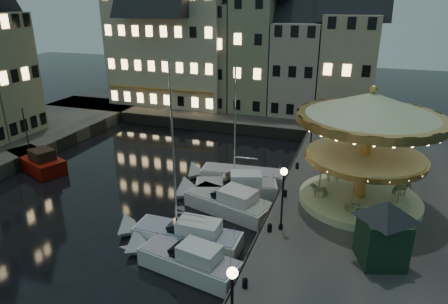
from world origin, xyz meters
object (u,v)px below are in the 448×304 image
at_px(motorboat_e, 231,188).
at_px(red_fishing_boat, 37,162).
at_px(bollard_b, 270,227).
at_px(streetlamp_b, 283,190).
at_px(motorboat_d, 224,202).
at_px(streetlamp_c, 312,127).
at_px(bollard_a, 245,282).
at_px(carousel, 369,128).
at_px(motorboat_f, 236,176).
at_px(bollard_c, 285,193).
at_px(motorboat_c, 181,235).
at_px(streetlamp_a, 232,299).
at_px(ticket_kiosk, 385,221).
at_px(motorboat_b, 183,260).
at_px(bollard_d, 297,165).

height_order(motorboat_e, red_fishing_boat, red_fishing_boat).
bearing_deg(bollard_b, streetlamp_b, 39.81).
xyz_separation_m(bollard_b, motorboat_d, (-4.34, 3.94, -0.96)).
bearing_deg(streetlamp_c, bollard_a, -91.76).
relative_size(streetlamp_b, carousel, 0.43).
xyz_separation_m(bollard_a, motorboat_f, (-5.04, 14.52, -1.07)).
bearing_deg(motorboat_d, red_fishing_boat, 174.98).
bearing_deg(streetlamp_b, bollard_b, -140.19).
bearing_deg(bollard_c, motorboat_e, 163.30).
bearing_deg(motorboat_c, motorboat_d, 77.92).
bearing_deg(streetlamp_a, bollard_b, 93.61).
bearing_deg(motorboat_d, streetlamp_b, -34.83).
height_order(streetlamp_a, bollard_c, streetlamp_a).
height_order(bollard_a, motorboat_e, motorboat_e).
xyz_separation_m(streetlamp_b, ticket_kiosk, (5.79, -1.55, -0.19)).
height_order(motorboat_b, motorboat_d, same).
bearing_deg(motorboat_f, bollard_b, -60.81).
height_order(motorboat_b, motorboat_e, same).
height_order(bollard_a, motorboat_b, motorboat_b).
distance_m(bollard_c, motorboat_f, 6.53).
distance_m(motorboat_d, carousel, 11.51).
relative_size(motorboat_b, ticket_kiosk, 1.69).
relative_size(bollard_a, motorboat_b, 0.08).
height_order(streetlamp_a, red_fishing_boat, red_fishing_boat).
xyz_separation_m(motorboat_d, ticket_kiosk, (10.73, -4.98, 3.19)).
height_order(red_fishing_boat, carousel, carousel).
relative_size(streetlamp_c, motorboat_d, 0.54).
height_order(streetlamp_b, bollard_b, streetlamp_b).
bearing_deg(streetlamp_b, streetlamp_c, 90.00).
bearing_deg(motorboat_d, bollard_d, 56.54).
bearing_deg(motorboat_f, motorboat_b, -86.53).
height_order(bollard_c, red_fishing_boat, red_fishing_boat).
relative_size(bollard_a, ticket_kiosk, 0.13).
relative_size(bollard_a, bollard_d, 1.00).
xyz_separation_m(streetlamp_c, bollard_c, (-0.60, -9.00, -2.41)).
distance_m(streetlamp_b, streetlamp_c, 13.50).
relative_size(bollard_a, carousel, 0.06).
bearing_deg(motorboat_f, streetlamp_b, -56.50).
xyz_separation_m(streetlamp_a, ticket_kiosk, (5.79, 8.45, -0.19)).
distance_m(bollard_c, bollard_d, 5.50).
xyz_separation_m(streetlamp_b, motorboat_d, (-4.94, 3.44, -3.38)).
relative_size(bollard_a, bollard_c, 1.00).
height_order(streetlamp_b, bollard_a, streetlamp_b).
bearing_deg(bollard_c, bollard_a, -90.00).
height_order(streetlamp_c, motorboat_b, streetlamp_c).
bearing_deg(bollard_c, bollard_b, -90.00).
xyz_separation_m(bollard_b, red_fishing_boat, (-23.45, 5.61, -0.91)).
bearing_deg(bollard_b, ticket_kiosk, -9.30).
height_order(streetlamp_b, bollard_c, streetlamp_b).
bearing_deg(motorboat_e, bollard_d, 41.70).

